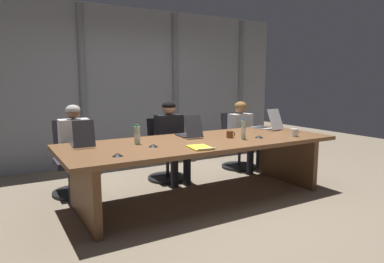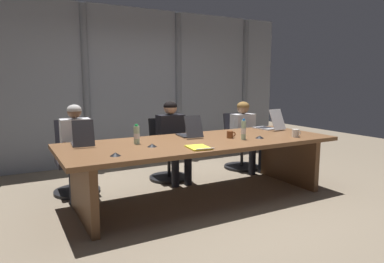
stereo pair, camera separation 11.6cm
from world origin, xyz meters
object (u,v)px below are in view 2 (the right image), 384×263
Objects in this scene: water_bottle_secondary at (244,130)px; conference_mic_right_side at (115,154)px; laptop_center at (269,125)px; person_left_end at (77,145)px; water_bottle_primary at (137,135)px; conference_mic_left_side at (260,137)px; laptop_left_end at (82,141)px; office_chair_left_mid at (168,156)px; person_left_mid at (173,136)px; office_chair_left_end at (75,165)px; spiral_notepad at (199,148)px; coffee_mug_near at (230,134)px; person_center at (246,131)px; office_chair_center at (240,147)px; conference_mic_middle at (152,145)px; laptop_left_mid at (189,133)px; coffee_mug_far at (296,133)px.

conference_mic_right_side is (-1.69, -0.15, -0.10)m from water_bottle_secondary.
laptop_center is 0.42× the size of person_left_end.
conference_mic_left_side is (1.53, -0.39, -0.09)m from water_bottle_primary.
laptop_left_end reaches higher than office_chair_left_mid.
laptop_center is 4.49× the size of conference_mic_left_side.
laptop_left_end is 0.36× the size of person_left_mid.
spiral_notepad is (1.06, -1.46, 0.40)m from office_chair_left_end.
person_center is at bearing 43.39° from coffee_mug_near.
person_left_mid is 9.14× the size of coffee_mug_near.
conference_mic_middle is (-2.08, -1.13, 0.42)m from office_chair_center.
person_left_mid is at bearing -63.76° from laptop_left_end.
conference_mic_left_side is at bearing 59.82° from office_chair_left_end.
office_chair_left_end is (-1.34, 0.73, -0.44)m from laptop_left_mid.
coffee_mug_far is at bearing 65.86° from person_left_end.
laptop_center reaches higher than conference_mic_middle.
laptop_left_mid is 0.72m from water_bottle_secondary.
office_chair_left_end is at bearing -89.00° from office_chair_center.
person_left_mid is at bearing 41.61° from water_bottle_primary.
laptop_left_end is 0.46× the size of office_chair_left_mid.
person_left_mid is at bearing 53.35° from conference_mic_middle.
laptop_center is 1.48m from person_left_mid.
conference_mic_middle is 1.00× the size of conference_mic_right_side.
laptop_left_mid is at bearing -2.03° from person_left_mid.
conference_mic_middle is at bearing 35.51° from person_left_end.
laptop_center is 1.04m from coffee_mug_near.
conference_mic_middle is (-1.92, 0.29, -0.03)m from coffee_mug_far.
water_bottle_secondary is 0.75m from coffee_mug_far.
person_left_end reaches higher than conference_mic_middle.
water_bottle_secondary is 1.20m from conference_mic_middle.
water_bottle_secondary is 2.40× the size of conference_mic_left_side.
water_bottle_primary is at bearing -47.03° from person_left_mid.
laptop_center is at bearing 20.55° from coffee_mug_near.
laptop_left_end reaches higher than laptop_left_mid.
office_chair_left_end reaches higher than conference_mic_middle.
office_chair_left_mid is 1.91m from coffee_mug_far.
office_chair_left_mid is 6.61× the size of coffee_mug_far.
office_chair_center is (1.39, 0.73, -0.45)m from laptop_left_mid.
person_left_end is at bearing 152.66° from coffee_mug_near.
coffee_mug_near is (1.76, -0.91, 0.13)m from person_left_end.
conference_mic_left_side is 1.94m from conference_mic_right_side.
conference_mic_left_side is (2.11, -0.58, -0.04)m from laptop_left_end.
water_bottle_primary is 2.12× the size of conference_mic_left_side.
person_left_end reaches higher than conference_mic_left_side.
person_left_mid is 1.75m from conference_mic_right_side.
conference_mic_left_side is (2.08, -1.11, 0.10)m from person_left_end.
person_center is (2.72, -0.16, 0.30)m from office_chair_left_end.
person_left_end is at bearing 136.34° from spiral_notepad.
laptop_left_mid is 0.78m from spiral_notepad.
office_chair_left_end is at bearing 69.61° from laptop_center.
conference_mic_left_side is 1.44m from conference_mic_middle.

